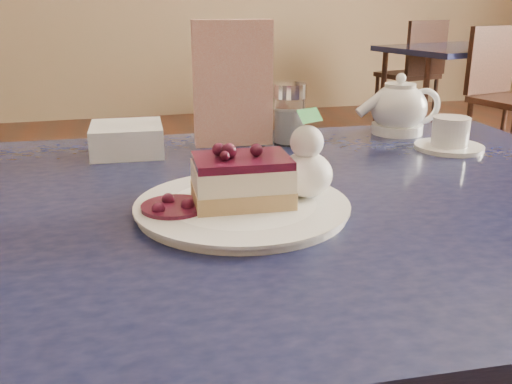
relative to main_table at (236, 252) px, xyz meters
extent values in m
cube|color=#1D1F3F|center=(0.00, 0.00, 0.06)|extent=(1.28, 0.89, 0.04)
cylinder|color=#351A10|center=(0.57, 0.32, -0.33)|extent=(0.05, 0.05, 0.73)
cylinder|color=white|center=(0.00, -0.05, 0.09)|extent=(0.27, 0.27, 0.01)
cube|color=#D3B877|center=(0.00, -0.05, 0.10)|extent=(0.13, 0.09, 0.02)
cube|color=white|center=(0.00, -0.05, 0.13)|extent=(0.13, 0.09, 0.03)
cube|color=black|center=(0.00, -0.05, 0.15)|extent=(0.12, 0.09, 0.01)
ellipsoid|color=white|center=(0.09, -0.05, 0.12)|extent=(0.07, 0.07, 0.06)
cylinder|color=black|center=(-0.09, -0.05, 0.10)|extent=(0.08, 0.08, 0.01)
cylinder|color=white|center=(0.44, 0.17, 0.08)|extent=(0.12, 0.12, 0.01)
cylinder|color=white|center=(0.44, 0.17, 0.11)|extent=(0.07, 0.07, 0.05)
ellipsoid|color=white|center=(0.41, 0.31, 0.13)|extent=(0.11, 0.11, 0.10)
cylinder|color=white|center=(0.41, 0.31, 0.18)|extent=(0.06, 0.06, 0.01)
cylinder|color=white|center=(0.33, 0.31, 0.13)|extent=(0.06, 0.02, 0.05)
cube|color=white|center=(0.07, 0.30, 0.19)|extent=(0.15, 0.04, 0.23)
cylinder|color=white|center=(0.17, 0.28, 0.12)|extent=(0.06, 0.06, 0.09)
cylinder|color=silver|center=(0.17, 0.28, 0.18)|extent=(0.06, 0.06, 0.03)
cube|color=white|center=(-0.13, 0.29, 0.11)|extent=(0.13, 0.13, 0.05)
cube|color=#1D1F3F|center=(2.30, 2.97, 0.00)|extent=(1.09, 0.95, 0.04)
cylinder|color=#351A10|center=(1.90, 2.67, -0.36)|extent=(0.04, 0.04, 0.67)
cylinder|color=#351A10|center=(1.90, 3.27, -0.36)|extent=(0.04, 0.04, 0.67)
cylinder|color=#351A10|center=(2.70, 3.27, -0.36)|extent=(0.04, 0.04, 0.67)
camera|label=1|loc=(-0.16, -0.72, 0.34)|focal=40.00mm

